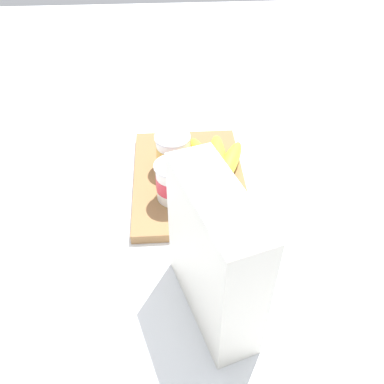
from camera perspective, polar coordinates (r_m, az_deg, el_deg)
The scene contains 6 objects.
ground_plane at distance 0.92m, azimuth -0.44°, elevation 1.26°, with size 2.40×2.40×0.00m, color white.
cutting_board at distance 0.91m, azimuth -0.45°, elevation 1.75°, with size 0.34×0.24×0.02m, color olive.
cereal_box at distance 0.61m, azimuth 3.05°, elevation -8.80°, with size 0.21×0.07×0.25m, color white.
yogurt_cup_front at distance 0.83m, azimuth -2.59°, elevation 1.44°, with size 0.07×0.07×0.08m.
yogurt_cup_back at distance 0.91m, azimuth -2.63°, elevation 5.54°, with size 0.08×0.08×0.08m.
banana_bunch at distance 0.91m, azimuth 2.62°, elevation 3.96°, with size 0.19×0.19×0.04m.
Camera 1 is at (-0.69, 0.04, 0.60)m, focal length 38.90 mm.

